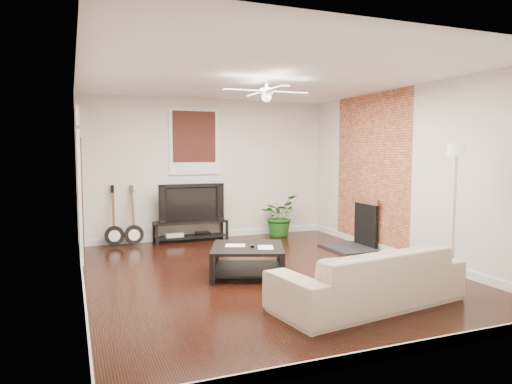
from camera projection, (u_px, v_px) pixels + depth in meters
room at (266, 177)px, 6.66m from camera, size 5.01×6.01×2.81m
brick_accent at (371, 171)px, 8.50m from camera, size 0.02×2.20×2.80m
fireplace at (356, 223)px, 8.48m from camera, size 0.80×1.10×0.92m
window_back at (194, 142)px, 9.26m from camera, size 1.00×0.06×1.30m
door_left at (80, 183)px, 7.53m from camera, size 0.08×1.00×2.50m
tv_stand at (191, 231)px, 9.18m from camera, size 1.43×0.38×0.40m
tv at (190, 202)px, 9.15m from camera, size 1.28×0.17×0.74m
coffee_table at (248, 261)px, 6.65m from camera, size 1.29×1.29×0.42m
sofa at (368, 276)px, 5.35m from camera, size 2.40×1.23×0.67m
floor_lamp at (454, 217)px, 5.89m from camera, size 0.35×0.35×1.87m
potted_plant at (279, 216)px, 9.70m from camera, size 1.02×1.02×0.86m
guitar_left at (114, 216)px, 8.59m from camera, size 0.37×0.28×1.16m
guitar_right at (134, 215)px, 8.69m from camera, size 0.37×0.27×1.16m
ceiling_fan at (266, 91)px, 6.56m from camera, size 1.24×1.24×0.32m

